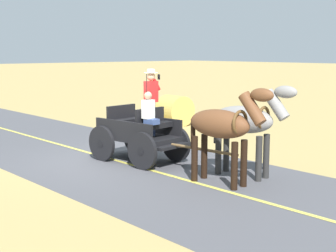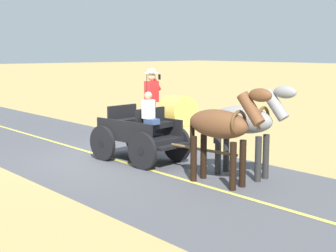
{
  "view_description": "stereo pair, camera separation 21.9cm",
  "coord_description": "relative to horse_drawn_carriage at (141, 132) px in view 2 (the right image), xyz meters",
  "views": [
    {
      "loc": [
        7.69,
        10.9,
        2.97
      ],
      "look_at": [
        -0.44,
        1.71,
        1.1
      ],
      "focal_mm": 52.92,
      "sensor_mm": 36.0,
      "label": 1
    },
    {
      "loc": [
        7.53,
        11.05,
        2.97
      ],
      "look_at": [
        -0.44,
        1.71,
        1.1
      ],
      "focal_mm": 52.92,
      "sensor_mm": 36.0,
      "label": 2
    }
  ],
  "objects": [
    {
      "name": "ground_plane",
      "position": [
        0.46,
        -0.6,
        -0.82
      ],
      "size": [
        200.0,
        200.0,
        0.0
      ],
      "primitive_type": "plane",
      "color": "tan"
    },
    {
      "name": "road_surface",
      "position": [
        0.46,
        -0.6,
        -0.81
      ],
      "size": [
        5.48,
        160.0,
        0.01
      ],
      "primitive_type": "cube",
      "color": "#4C4C51",
      "rests_on": "ground"
    },
    {
      "name": "road_centre_stripe",
      "position": [
        0.46,
        -0.6,
        -0.81
      ],
      "size": [
        0.12,
        160.0,
        0.0
      ],
      "primitive_type": "cube",
      "color": "#DBCC4C",
      "rests_on": "road_surface"
    },
    {
      "name": "horse_drawn_carriage",
      "position": [
        0.0,
        0.0,
        0.0
      ],
      "size": [
        1.69,
        4.51,
        2.5
      ],
      "color": "black",
      "rests_on": "ground"
    },
    {
      "name": "horse_near_side",
      "position": [
        -0.83,
        2.95,
        0.51
      ],
      "size": [
        0.82,
        2.15,
        2.21
      ],
      "color": "gray",
      "rests_on": "ground"
    },
    {
      "name": "horse_off_side",
      "position": [
        0.11,
        3.06,
        0.51
      ],
      "size": [
        0.74,
        2.14,
        2.21
      ],
      "color": "brown",
      "rests_on": "ground"
    },
    {
      "name": "hay_bale",
      "position": [
        -5.15,
        -4.3,
        -0.22
      ],
      "size": [
        1.29,
        1.2,
        1.2
      ],
      "primitive_type": "cylinder",
      "rotation": [
        0.0,
        1.57,
        1.49
      ],
      "color": "gold",
      "rests_on": "ground"
    }
  ]
}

